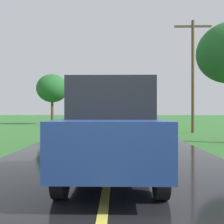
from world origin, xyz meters
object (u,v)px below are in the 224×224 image
(roadside_tree_near_left, at_px, (52,88))
(following_car, at_px, (112,129))
(banana_truck_near, at_px, (115,111))
(utility_pole_roadside, at_px, (193,71))
(banana_truck_far, at_px, (116,111))

(roadside_tree_near_left, relative_size, following_car, 1.36)
(banana_truck_near, distance_m, utility_pole_roadside, 7.05)
(utility_pole_roadside, xyz_separation_m, roadside_tree_near_left, (-12.30, 11.05, -0.11))
(following_car, bearing_deg, banana_truck_near, 89.91)
(utility_pole_roadside, bearing_deg, banana_truck_far, 122.61)
(utility_pole_roadside, relative_size, following_car, 1.84)
(banana_truck_near, distance_m, roadside_tree_near_left, 16.84)
(roadside_tree_near_left, bearing_deg, following_car, -72.76)
(banana_truck_near, height_order, roadside_tree_near_left, roadside_tree_near_left)
(utility_pole_roadside, bearing_deg, following_car, -113.60)
(roadside_tree_near_left, bearing_deg, banana_truck_near, -64.64)
(banana_truck_near, relative_size, utility_pole_roadside, 0.77)
(banana_truck_near, relative_size, banana_truck_far, 1.00)
(banana_truck_far, relative_size, utility_pole_roadside, 0.77)
(banana_truck_near, xyz_separation_m, banana_truck_far, (-0.03, 12.12, -0.00))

